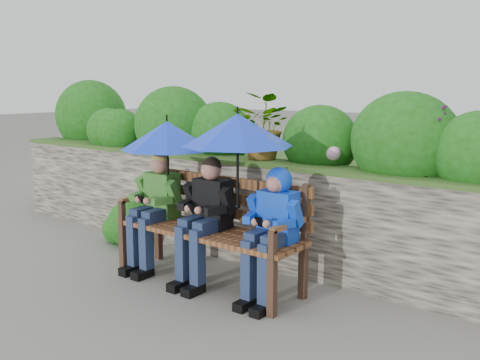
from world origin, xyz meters
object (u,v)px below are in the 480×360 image
Objects in this scene: boy_right at (272,222)px; umbrella_left at (167,136)px; boy_middle at (205,213)px; park_bench at (213,222)px; boy_left at (155,204)px; umbrella_right at (238,130)px.

umbrella_left is at bearing 178.83° from boy_right.
boy_middle reaches higher than boy_right.
boy_right is 1.30× the size of umbrella_left.
park_bench is 0.91m from umbrella_left.
park_bench is 2.15× the size of umbrella_left.
umbrella_right is at bearing 0.11° from boy_left.
boy_left is 1.02× the size of boy_right.
boy_middle is at bearing -178.71° from boy_right.
boy_middle is 0.82m from umbrella_left.
park_bench is at bearing 83.26° from boy_middle.
boy_middle is 0.83m from umbrella_right.
boy_right is 0.80m from umbrella_right.
park_bench is 1.63× the size of boy_left.
umbrella_left is at bearing 177.51° from umbrella_right.
umbrella_right is at bearing -13.51° from park_bench.
boy_left is at bearing 179.90° from boy_middle.
umbrella_left is (-0.49, 0.04, 0.66)m from boy_middle.
boy_left is 0.64m from boy_middle.
park_bench is at bearing 7.47° from boy_left.
umbrella_right is at bearing 0.48° from boy_middle.
boy_left is 1.22× the size of umbrella_right.
umbrella_left is (-1.19, 0.02, 0.63)m from boy_right.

